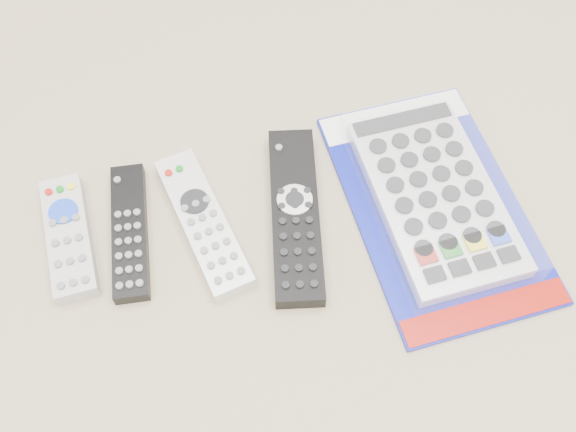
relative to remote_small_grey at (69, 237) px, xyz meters
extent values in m
plane|color=tan|center=(0.21, -0.05, -0.01)|extent=(5.00, 5.00, 0.00)
cube|color=#AAAAAC|center=(0.00, 0.00, 0.00)|extent=(0.05, 0.16, 0.02)
cylinder|color=blue|center=(0.00, 0.03, 0.01)|extent=(0.04, 0.04, 0.00)
cube|color=black|center=(0.07, -0.01, 0.00)|extent=(0.06, 0.18, 0.02)
cube|color=silver|center=(0.16, -0.02, 0.00)|extent=(0.09, 0.20, 0.02)
cylinder|color=black|center=(0.15, 0.00, 0.01)|extent=(0.04, 0.04, 0.00)
cube|color=black|center=(0.26, -0.04, 0.00)|extent=(0.10, 0.24, 0.02)
cylinder|color=silver|center=(0.27, -0.02, 0.01)|extent=(0.05, 0.05, 0.00)
cube|color=#0E179B|center=(0.43, -0.06, -0.01)|extent=(0.21, 0.33, 0.01)
cube|color=white|center=(0.43, 0.07, -0.01)|extent=(0.20, 0.05, 0.00)
cube|color=#99120A|center=(0.44, -0.21, -0.01)|extent=(0.19, 0.04, 0.00)
cube|color=silver|center=(0.43, -0.06, 0.00)|extent=(0.14, 0.26, 0.02)
cube|color=white|center=(0.43, -0.06, 0.01)|extent=(0.16, 0.27, 0.04)
camera|label=1|loc=(0.16, -0.41, 0.66)|focal=40.00mm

